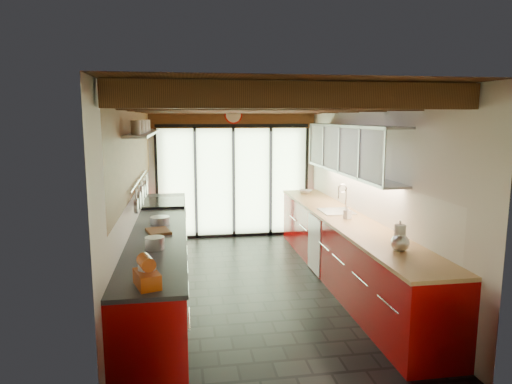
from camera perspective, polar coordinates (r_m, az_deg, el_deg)
ground at (r=6.44m, az=-0.03°, el=-11.64°), size 5.50×5.50×0.00m
room_shell at (r=6.05m, az=-0.03°, el=3.15°), size 5.50×5.50×5.50m
ceiling_beams at (r=6.39m, az=-0.57°, el=10.74°), size 3.14×5.06×4.90m
glass_door at (r=8.71m, az=-2.84°, el=5.06°), size 2.95×0.10×2.90m
left_counter at (r=6.23m, az=-11.81°, el=-8.09°), size 0.68×5.00×0.92m
range_stove at (r=7.62m, az=-11.33°, el=-4.79°), size 0.66×0.90×0.97m
right_counter at (r=6.61m, az=11.03°, el=-7.06°), size 0.68×5.00×0.92m
sink_assembly at (r=6.86m, az=10.13°, el=-2.13°), size 0.45×0.52×0.43m
upper_cabinets_right at (r=6.69m, az=11.78°, el=5.24°), size 0.34×3.00×3.00m
left_wall_fixtures at (r=6.16m, az=-13.96°, el=4.78°), size 0.28×2.60×0.96m
stand_mixer at (r=3.92m, az=-13.48°, el=-9.90°), size 0.25×0.34×0.27m
pot_large at (r=4.98m, az=-12.54°, el=-6.25°), size 0.21×0.21×0.13m
pot_small at (r=6.12m, az=-11.91°, el=-3.48°), size 0.26×0.26×0.10m
cutting_board at (r=5.69m, az=-12.11°, el=-4.81°), size 0.34×0.41×0.03m
kettle at (r=5.02m, az=17.56°, el=-5.92°), size 0.24×0.26×0.23m
paper_towel at (r=5.03m, az=17.53°, el=-5.48°), size 0.15×0.15×0.32m
soap_bottle at (r=6.41m, az=11.37°, el=-2.50°), size 0.11×0.11×0.18m
bowl at (r=8.47m, az=6.20°, el=0.06°), size 0.31×0.31×0.06m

